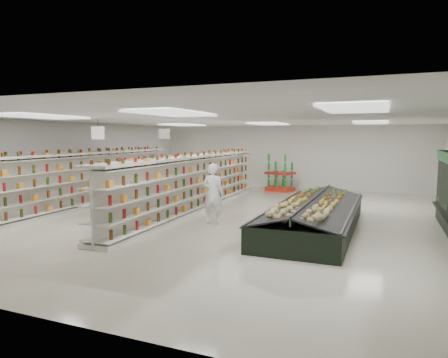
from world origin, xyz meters
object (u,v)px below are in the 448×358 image
at_px(shopper_main, 213,194).
at_px(shopper_background, 205,176).
at_px(gondola_left, 76,183).
at_px(gondola_center, 195,185).
at_px(produce_island, 314,214).
at_px(soda_endcap, 280,175).

bearing_deg(shopper_main, shopper_background, -63.37).
xyz_separation_m(gondola_left, gondola_center, (4.21, 1.37, -0.04)).
bearing_deg(shopper_background, gondola_left, 133.08).
distance_m(gondola_center, produce_island, 4.82).
distance_m(soda_endcap, shopper_background, 3.99).
height_order(gondola_center, soda_endcap, gondola_center).
relative_size(gondola_center, produce_island, 1.80).
height_order(gondola_center, shopper_background, gondola_center).
height_order(produce_island, shopper_background, shopper_background).
relative_size(produce_island, shopper_background, 3.42).
bearing_deg(produce_island, soda_endcap, 111.09).
height_order(soda_endcap, shopper_main, shopper_main).
relative_size(gondola_center, shopper_main, 6.19).
relative_size(soda_endcap, shopper_background, 0.89).
bearing_deg(shopper_background, gondola_center, -172.82).
xyz_separation_m(produce_island, shopper_main, (-2.97, -0.41, 0.49)).
distance_m(gondola_left, soda_endcap, 9.45).
xyz_separation_m(gondola_center, soda_endcap, (1.61, 6.06, -0.11)).
xyz_separation_m(produce_island, shopper_background, (-5.54, 4.59, 0.49)).
bearing_deg(shopper_background, shopper_main, -163.69).
height_order(gondola_left, gondola_center, gondola_left).
xyz_separation_m(shopper_main, shopper_background, (-2.58, 5.00, 0.00)).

